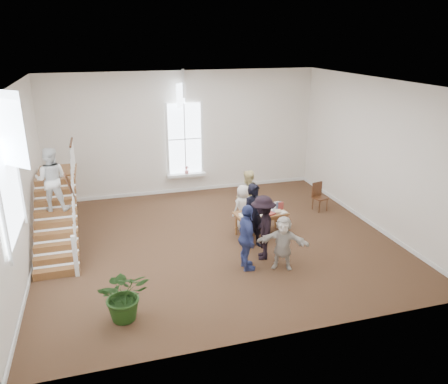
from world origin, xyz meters
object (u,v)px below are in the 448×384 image
object	(u,v)px
police_officer	(254,216)
woman_cluster_a	(247,238)
elderly_woman	(243,207)
library_table	(261,215)
woman_cluster_b	(263,228)
woman_cluster_c	(283,243)
person_yellow	(247,196)
floor_plant	(125,294)
side_chair	(319,195)

from	to	relation	value
police_officer	woman_cluster_a	size ratio (longest dim) A/B	1.07
police_officer	elderly_woman	size ratio (longest dim) A/B	1.32
library_table	woman_cluster_a	xyz separation A→B (m)	(-1.05, -1.78, 0.23)
woman_cluster_b	woman_cluster_c	bearing A→B (deg)	42.53
elderly_woman	person_yellow	size ratio (longest dim) A/B	0.83
floor_plant	person_yellow	bearing A→B (deg)	45.32
police_officer	side_chair	distance (m)	3.69
woman_cluster_b	woman_cluster_c	distance (m)	0.74
library_table	woman_cluster_c	distance (m)	1.98
woman_cluster_c	library_table	bearing A→B (deg)	112.21
library_table	police_officer	bearing A→B (deg)	-129.95
woman_cluster_b	woman_cluster_c	world-z (taller)	woman_cluster_b
woman_cluster_b	floor_plant	world-z (taller)	woman_cluster_b
library_table	side_chair	size ratio (longest dim) A/B	1.66
elderly_woman	woman_cluster_c	bearing A→B (deg)	73.99
person_yellow	woman_cluster_b	world-z (taller)	woman_cluster_b
woman_cluster_c	side_chair	bearing A→B (deg)	76.72
elderly_woman	person_yellow	xyz separation A→B (m)	(0.30, 0.50, 0.15)
woman_cluster_a	floor_plant	xyz separation A→B (m)	(-3.12, -1.28, -0.29)
police_officer	woman_cluster_a	xyz separation A→B (m)	(-0.61, -1.15, -0.06)
woman_cluster_c	side_chair	distance (m)	4.35
police_officer	floor_plant	distance (m)	4.46
elderly_woman	floor_plant	distance (m)	5.30
police_officer	person_yellow	distance (m)	1.80
police_officer	elderly_woman	world-z (taller)	police_officer
person_yellow	woman_cluster_c	world-z (taller)	person_yellow
library_table	floor_plant	bearing A→B (deg)	-148.95
person_yellow	woman_cluster_a	size ratio (longest dim) A/B	0.97
elderly_woman	floor_plant	size ratio (longest dim) A/B	1.21
woman_cluster_a	woman_cluster_c	xyz separation A→B (m)	(0.90, -0.20, -0.16)
person_yellow	floor_plant	size ratio (longest dim) A/B	1.46
police_officer	woman_cluster_b	world-z (taller)	police_officer
woman_cluster_b	floor_plant	distance (m)	4.11
police_officer	woman_cluster_a	distance (m)	1.30
person_yellow	woman_cluster_a	world-z (taller)	woman_cluster_a
library_table	police_officer	distance (m)	0.82
woman_cluster_a	side_chair	size ratio (longest dim) A/B	1.82
police_officer	person_yellow	size ratio (longest dim) A/B	1.09
library_table	woman_cluster_a	world-z (taller)	woman_cluster_a
library_table	woman_cluster_b	xyz separation A→B (m)	(-0.45, -1.33, 0.24)
woman_cluster_c	floor_plant	size ratio (longest dim) A/B	1.22
library_table	woman_cluster_c	bearing A→B (deg)	-99.42
police_officer	person_yellow	xyz separation A→B (m)	(0.40, 1.75, -0.08)
woman_cluster_c	side_chair	xyz separation A→B (m)	(2.78, 3.35, -0.18)
library_table	person_yellow	world-z (taller)	person_yellow
floor_plant	library_table	bearing A→B (deg)	36.26
elderly_woman	side_chair	bearing A→B (deg)	173.93
police_officer	woman_cluster_b	distance (m)	0.70
woman_cluster_c	person_yellow	bearing A→B (deg)	114.45
woman_cluster_b	floor_plant	xyz separation A→B (m)	(-3.72, -1.73, -0.30)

